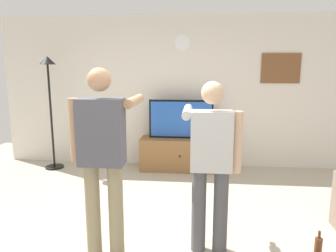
# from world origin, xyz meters

# --- Properties ---
(back_wall) EXTENTS (6.40, 0.10, 2.70)m
(back_wall) POSITION_xyz_m (0.00, 2.95, 1.35)
(back_wall) COLOR silver
(back_wall) RESTS_ON ground_plane
(tv_stand) EXTENTS (1.41, 0.48, 0.57)m
(tv_stand) POSITION_xyz_m (0.12, 2.60, 0.28)
(tv_stand) COLOR olive
(tv_stand) RESTS_ON ground_plane
(television) EXTENTS (1.11, 0.07, 0.67)m
(television) POSITION_xyz_m (0.12, 2.65, 0.90)
(television) COLOR black
(television) RESTS_ON tv_stand
(wall_clock) EXTENTS (0.27, 0.03, 0.27)m
(wall_clock) POSITION_xyz_m (0.12, 2.89, 2.22)
(wall_clock) COLOR white
(framed_picture) EXTENTS (0.66, 0.04, 0.51)m
(framed_picture) POSITION_xyz_m (1.82, 2.90, 1.78)
(framed_picture) COLOR brown
(floor_lamp) EXTENTS (0.32, 0.32, 1.98)m
(floor_lamp) POSITION_xyz_m (-2.16, 2.48, 1.42)
(floor_lamp) COLOR black
(floor_lamp) RESTS_ON ground_plane
(person_standing_nearer_lamp) EXTENTS (0.59, 0.78, 1.79)m
(person_standing_nearer_lamp) POSITION_xyz_m (-0.45, -0.03, 1.02)
(person_standing_nearer_lamp) COLOR gray
(person_standing_nearer_lamp) RESTS_ON ground_plane
(person_standing_nearer_couch) EXTENTS (0.56, 0.78, 1.67)m
(person_standing_nearer_couch) POSITION_xyz_m (0.55, 0.14, 0.94)
(person_standing_nearer_couch) COLOR #4C4C51
(person_standing_nearer_couch) RESTS_ON ground_plane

